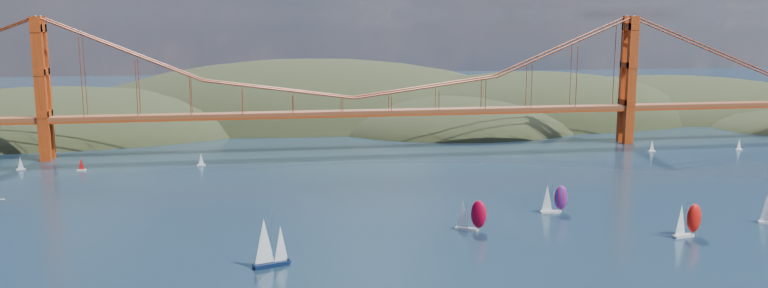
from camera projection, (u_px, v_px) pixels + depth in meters
headlands at (413, 139)px, 415.05m from camera, size 725.00×225.00×96.00m
bridge at (350, 73)px, 304.32m from camera, size 552.00×12.00×55.00m
sloop_navy at (269, 243)px, 166.19m from camera, size 8.49×6.03×12.52m
racer_0 at (470, 214)px, 194.39m from camera, size 8.29×6.38×9.39m
racer_1 at (687, 220)px, 188.92m from camera, size 8.51×4.74×9.54m
racer_rwb at (554, 198)px, 211.84m from camera, size 7.88×3.32×8.97m
distant_boat_1 at (20, 163)px, 270.87m from camera, size 3.00×2.00×4.70m
distant_boat_2 at (81, 164)px, 269.51m from camera, size 3.00×2.00×4.70m
distant_boat_3 at (201, 159)px, 278.63m from camera, size 3.00×2.00×4.70m
distant_boat_4 at (652, 146)px, 307.24m from camera, size 3.00×2.00×4.70m
distant_boat_5 at (739, 144)px, 310.77m from camera, size 3.00×2.00×4.70m
gull at (2, 199)px, 135.45m from camera, size 0.90×0.25×0.17m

